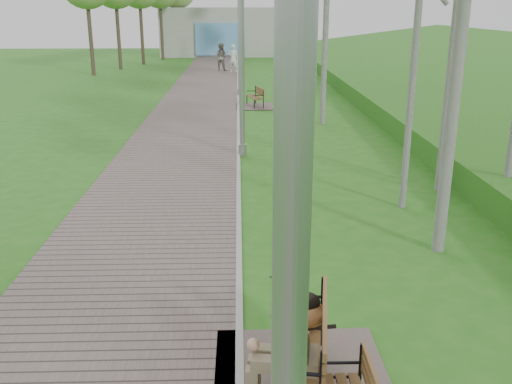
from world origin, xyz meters
TOP-DOWN VIEW (x-y plane):
  - walkway at (-1.75, 21.50)m, footprint 3.50×67.00m
  - kerb at (0.00, 21.50)m, footprint 0.10×67.00m
  - building_north at (-1.50, 50.97)m, footprint 10.00×5.20m
  - bench_main at (0.61, 5.04)m, footprint 2.00×2.22m
  - bench_third at (0.72, 23.89)m, footprint 1.66×1.84m
  - lamp_post_second at (0.12, 15.53)m, footprint 0.23×0.23m
  - lamp_post_third at (0.08, 27.05)m, footprint 0.22×0.22m
  - lamp_post_far at (0.43, 41.73)m, footprint 0.19×0.19m
  - pedestrian_near at (-0.30, 37.22)m, footprint 0.73×0.56m
  - pedestrian_far at (-1.12, 38.15)m, footprint 1.05×0.93m

SIDE VIEW (x-z plane):
  - walkway at x=-1.75m, z-range 0.00..0.04m
  - kerb at x=0.00m, z-range 0.00..0.05m
  - bench_third at x=0.72m, z-range -0.32..0.70m
  - bench_main at x=0.61m, z-range -0.38..1.37m
  - pedestrian_near at x=-0.30m, z-range 0.00..1.78m
  - pedestrian_far at x=-1.12m, z-range 0.00..1.81m
  - building_north at x=-1.50m, z-range -0.01..3.99m
  - lamp_post_far at x=0.43m, z-range -0.16..4.86m
  - lamp_post_third at x=0.08m, z-range -0.19..5.51m
  - lamp_post_second at x=0.12m, z-range -0.19..5.74m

